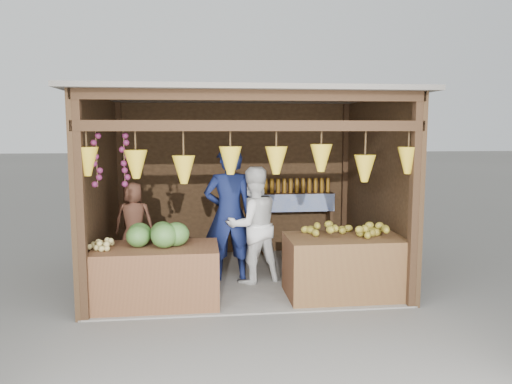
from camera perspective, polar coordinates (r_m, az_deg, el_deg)
ground at (r=7.43m, az=-1.49°, el=-9.73°), size 80.00×80.00×0.00m
stall_structure at (r=7.08m, az=-1.77°, el=3.17°), size 4.30×3.30×2.66m
back_shelf at (r=8.62m, az=4.70°, el=-1.43°), size 1.25×0.32×1.32m
counter_left at (r=6.35m, az=-11.29°, el=-9.37°), size 1.52×0.85×0.73m
counter_right at (r=6.61m, az=10.02°, el=-8.41°), size 1.48×0.85×0.79m
stool at (r=7.47m, az=-13.62°, el=-8.57°), size 0.34×0.34×0.32m
man_standing at (r=7.07m, az=-3.11°, el=-2.55°), size 0.72×0.49×1.93m
woman_standing at (r=7.01m, az=-0.36°, el=-3.81°), size 0.95×0.84×1.65m
vendor_seated at (r=7.31m, az=-13.79°, el=-3.20°), size 0.55×0.37×1.11m
melon_pile at (r=6.27m, az=-11.46°, el=-4.62°), size 1.00×0.50×0.32m
tanfruit_pile at (r=6.29m, az=-17.40°, el=-5.65°), size 0.34×0.40×0.13m
mango_pile at (r=6.51m, az=10.28°, el=-4.07°), size 1.40×0.64×0.22m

